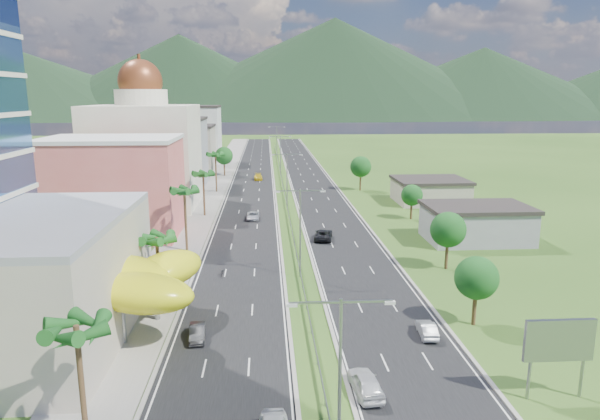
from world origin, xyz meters
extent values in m
plane|color=#2D5119|center=(0.00, 0.00, 0.00)|extent=(500.00, 500.00, 0.00)
cube|color=black|center=(-7.50, 90.00, 0.02)|extent=(11.00, 260.00, 0.04)
cube|color=black|center=(7.50, 90.00, 0.02)|extent=(11.00, 260.00, 0.04)
cube|color=gray|center=(-17.00, 90.00, 0.06)|extent=(7.00, 260.00, 0.12)
cube|color=gray|center=(0.00, 72.00, 0.62)|extent=(0.08, 216.00, 0.28)
cube|color=gray|center=(0.00, 174.00, 0.35)|extent=(0.10, 0.12, 0.70)
cylinder|color=gray|center=(0.00, -25.00, 5.50)|extent=(0.20, 0.20, 11.00)
cube|color=gray|center=(-1.44, -25.00, 10.80)|extent=(2.88, 0.12, 0.12)
cube|color=gray|center=(1.44, -25.00, 10.80)|extent=(2.88, 0.12, 0.12)
cube|color=silver|center=(-2.72, -25.00, 10.70)|extent=(0.60, 0.25, 0.18)
cube|color=silver|center=(2.72, -25.00, 10.70)|extent=(0.60, 0.25, 0.18)
cylinder|color=gray|center=(0.00, 10.00, 5.50)|extent=(0.20, 0.20, 11.00)
cube|color=gray|center=(-1.44, 10.00, 10.80)|extent=(2.88, 0.12, 0.12)
cube|color=gray|center=(1.44, 10.00, 10.80)|extent=(2.88, 0.12, 0.12)
cube|color=silver|center=(-2.72, 10.00, 10.70)|extent=(0.60, 0.25, 0.18)
cube|color=silver|center=(2.72, 10.00, 10.70)|extent=(0.60, 0.25, 0.18)
cylinder|color=gray|center=(0.00, 50.00, 5.50)|extent=(0.20, 0.20, 11.00)
cube|color=gray|center=(-1.44, 50.00, 10.80)|extent=(2.88, 0.12, 0.12)
cube|color=gray|center=(1.44, 50.00, 10.80)|extent=(2.88, 0.12, 0.12)
cube|color=silver|center=(-2.72, 50.00, 10.70)|extent=(0.60, 0.25, 0.18)
cube|color=silver|center=(2.72, 50.00, 10.70)|extent=(0.60, 0.25, 0.18)
cylinder|color=gray|center=(0.00, 95.00, 5.50)|extent=(0.20, 0.20, 11.00)
cube|color=gray|center=(-1.44, 95.00, 10.80)|extent=(2.88, 0.12, 0.12)
cube|color=gray|center=(1.44, 95.00, 10.80)|extent=(2.88, 0.12, 0.12)
cube|color=silver|center=(-2.72, 95.00, 10.70)|extent=(0.60, 0.25, 0.18)
cube|color=silver|center=(2.72, 95.00, 10.70)|extent=(0.60, 0.25, 0.18)
cylinder|color=gray|center=(0.00, 140.00, 5.50)|extent=(0.20, 0.20, 11.00)
cube|color=gray|center=(-1.44, 140.00, 10.80)|extent=(2.88, 0.12, 0.12)
cube|color=gray|center=(1.44, 140.00, 10.80)|extent=(2.88, 0.12, 0.12)
cube|color=silver|center=(-2.72, 140.00, 10.70)|extent=(0.60, 0.25, 0.18)
cube|color=silver|center=(2.72, 140.00, 10.70)|extent=(0.60, 0.25, 0.18)
cylinder|color=gray|center=(-24.00, -2.00, 2.00)|extent=(0.50, 0.50, 4.00)
cylinder|color=gray|center=(-17.00, -7.00, 2.00)|extent=(0.50, 0.50, 4.00)
cylinder|color=gray|center=(-21.00, -10.00, 2.00)|extent=(0.50, 0.50, 4.00)
cylinder|color=gray|center=(-15.00, -2.00, 2.00)|extent=(0.50, 0.50, 4.00)
cube|color=#D65C58|center=(-28.00, 32.00, 7.50)|extent=(20.00, 15.00, 15.00)
cube|color=beige|center=(-28.00, 55.00, 10.00)|extent=(20.00, 20.00, 20.00)
cylinder|color=beige|center=(-28.00, 55.00, 21.50)|extent=(10.00, 10.00, 3.00)
sphere|color=brown|center=(-28.00, 55.00, 24.50)|extent=(8.40, 8.40, 8.40)
cube|color=gray|center=(-27.00, 80.00, 8.00)|extent=(16.00, 15.00, 16.00)
cube|color=#A49D87|center=(-27.00, 102.00, 6.50)|extent=(16.00, 15.00, 13.00)
cube|color=silver|center=(-27.00, 125.00, 9.00)|extent=(16.00, 15.00, 18.00)
cylinder|color=gray|center=(15.00, -18.00, 1.60)|extent=(0.24, 0.24, 3.20)
cylinder|color=gray|center=(19.00, -18.00, 1.60)|extent=(0.24, 0.24, 3.20)
cube|color=#D85919|center=(17.00, -18.00, 4.60)|extent=(5.20, 0.35, 3.20)
cube|color=gray|center=(28.00, 25.00, 2.50)|extent=(15.00, 10.00, 5.00)
cube|color=#A49D87|center=(30.00, 55.00, 2.20)|extent=(14.00, 12.00, 4.40)
cylinder|color=#47301C|center=(-15.50, -22.00, 4.25)|extent=(0.36, 0.36, 8.50)
cylinder|color=#47301C|center=(-15.50, 2.00, 3.75)|extent=(0.36, 0.36, 7.50)
cylinder|color=#47301C|center=(-15.50, 22.00, 4.50)|extent=(0.36, 0.36, 9.00)
cylinder|color=#47301C|center=(-15.50, 45.00, 4.00)|extent=(0.36, 0.36, 8.00)
cylinder|color=#47301C|center=(-15.50, 70.00, 4.40)|extent=(0.36, 0.36, 8.80)
cylinder|color=#47301C|center=(-15.50, 95.00, 2.45)|extent=(0.40, 0.40, 4.90)
sphere|color=#1A551C|center=(-15.50, 95.00, 5.60)|extent=(4.90, 4.90, 4.90)
cylinder|color=#47301C|center=(16.00, -5.00, 2.10)|extent=(0.40, 0.40, 4.20)
sphere|color=#1A551C|center=(16.00, -5.00, 4.80)|extent=(4.20, 4.20, 4.20)
cylinder|color=#47301C|center=(19.00, 12.00, 2.27)|extent=(0.40, 0.40, 4.55)
sphere|color=#1A551C|center=(19.00, 12.00, 5.20)|extent=(4.55, 4.55, 4.55)
cylinder|color=#47301C|center=(22.00, 40.00, 1.92)|extent=(0.40, 0.40, 3.85)
sphere|color=#1A551C|center=(22.00, 40.00, 4.40)|extent=(3.85, 3.85, 3.85)
cylinder|color=#47301C|center=(18.00, 70.00, 2.45)|extent=(0.40, 0.40, 4.90)
sphere|color=#1A551C|center=(18.00, 70.00, 5.60)|extent=(4.90, 4.90, 4.90)
imported|color=black|center=(-10.54, -6.57, 0.69)|extent=(1.77, 4.08, 1.31)
imported|color=#B4B7BD|center=(-6.48, 41.42, 0.69)|extent=(2.27, 4.74, 1.31)
imported|color=gold|center=(-6.12, 87.21, 0.80)|extent=(2.30, 5.30, 1.52)
imported|color=silver|center=(3.20, -16.53, 0.87)|extent=(2.40, 5.02, 1.65)
imported|color=#A8AAAF|center=(10.69, -7.21, 0.70)|extent=(1.71, 4.12, 1.33)
imported|color=black|center=(4.69, 27.02, 0.83)|extent=(3.50, 6.00, 1.57)
imported|color=black|center=(-9.62, 10.93, 0.63)|extent=(0.68, 1.88, 1.18)
camera|label=1|loc=(-4.04, -52.49, 21.99)|focal=32.00mm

